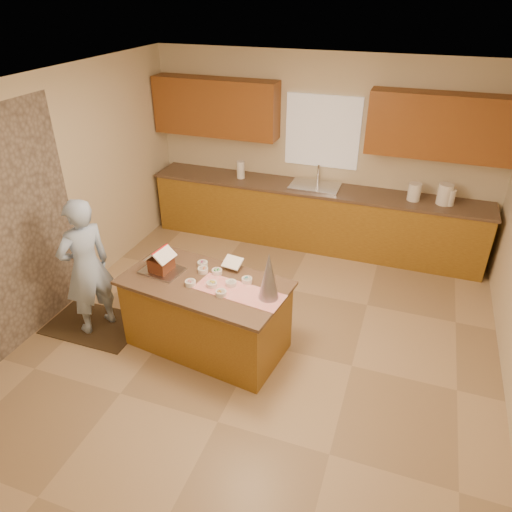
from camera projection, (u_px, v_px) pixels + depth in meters
name	position (u px, v px, depth m)	size (l,w,h in m)	color
floor	(259.00, 344.00, 5.25)	(5.50, 5.50, 0.00)	tan
ceiling	(259.00, 91.00, 3.89)	(5.50, 5.50, 0.00)	silver
wall_back	(321.00, 152.00, 6.81)	(5.50, 5.50, 0.00)	beige
wall_front	(76.00, 483.00, 2.33)	(5.50, 5.50, 0.00)	beige
wall_left	(47.00, 201.00, 5.29)	(5.50, 5.50, 0.00)	beige
window_curtain	(322.00, 132.00, 6.63)	(1.05, 0.03, 1.00)	white
back_counter_base	(313.00, 218.00, 7.02)	(4.80, 0.60, 0.88)	olive
back_counter_top	(315.00, 189.00, 6.79)	(4.85, 0.63, 0.04)	brown
upper_cabinet_left	(216.00, 107.00, 6.83)	(1.85, 0.35, 0.80)	brown
upper_cabinet_right	(443.00, 126.00, 5.94)	(1.85, 0.35, 0.80)	brown
sink	(315.00, 189.00, 6.80)	(0.70, 0.45, 0.12)	silver
faucet	(318.00, 174.00, 6.86)	(0.03, 0.03, 0.28)	silver
island_base	(207.00, 316.00, 5.04)	(1.63, 0.81, 0.80)	olive
island_top	(204.00, 283.00, 4.83)	(1.70, 0.89, 0.04)	brown
table_runner	(239.00, 292.00, 4.66)	(0.90, 0.33, 0.01)	red
baking_tray	(162.00, 271.00, 4.98)	(0.42, 0.31, 0.02)	silver
cookbook	(233.00, 262.00, 4.99)	(0.20, 0.02, 0.16)	white
tinsel_tree	(269.00, 276.00, 4.45)	(0.20, 0.20, 0.50)	silver
rug	(95.00, 325.00, 5.53)	(1.08, 0.70, 0.01)	black
boy	(86.00, 267.00, 5.11)	(0.58, 0.38, 1.59)	#9FBAE1
canister_a	(414.00, 192.00, 6.33)	(0.17, 0.17, 0.23)	white
canister_b	(445.00, 194.00, 6.21)	(0.19, 0.19, 0.28)	white
canister_c	(449.00, 197.00, 6.21)	(0.15, 0.15, 0.21)	white
paper_towel	(241.00, 170.00, 7.04)	(0.12, 0.12, 0.26)	white
gingerbread_house	(161.00, 262.00, 4.93)	(0.28, 0.29, 0.25)	#593017
candy_bowls	(215.00, 279.00, 4.83)	(0.67, 0.55, 0.05)	#9C3469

